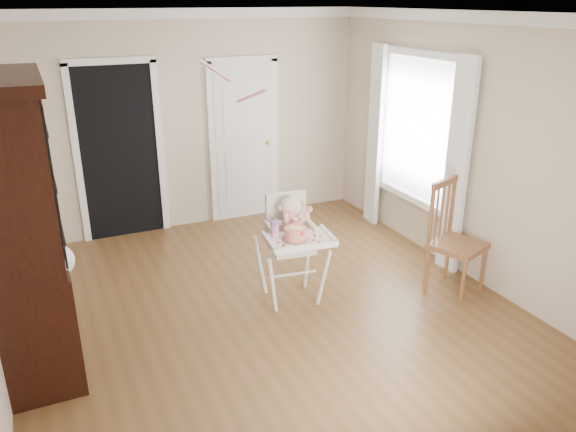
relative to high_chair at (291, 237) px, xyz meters
name	(u,v)px	position (x,y,z in m)	size (l,w,h in m)	color
floor	(269,310)	(-0.29, -0.12, -0.67)	(5.00, 5.00, 0.00)	brown
ceiling	(265,13)	(-0.29, -0.12, 2.03)	(5.00, 5.00, 0.00)	white
wall_back	(190,123)	(-0.29, 2.38, 0.68)	(4.50, 4.50, 0.00)	beige
wall_right	(468,149)	(1.96, -0.12, 0.68)	(5.00, 5.00, 0.00)	beige
crown_molding	(265,21)	(-0.29, -0.12, 1.97)	(4.50, 5.00, 0.12)	white
doorway	(119,149)	(-1.19, 2.37, 0.44)	(1.06, 0.05, 2.22)	black
closet_door	(244,143)	(0.41, 2.36, 0.36)	(0.96, 0.09, 2.13)	white
window_right	(415,139)	(1.89, 0.68, 0.62)	(0.13, 1.84, 2.30)	white
high_chair	(291,237)	(0.00, 0.00, 0.00)	(0.70, 0.84, 1.09)	white
baby	(291,222)	(0.01, 0.03, 0.15)	(0.31, 0.25, 0.47)	beige
cake	(296,234)	(-0.07, -0.25, 0.14)	(0.26, 0.26, 0.12)	silver
sippy_cup	(275,228)	(-0.22, -0.11, 0.17)	(0.08, 0.08, 0.20)	pink
china_cabinet	(24,230)	(-2.28, -0.05, 0.49)	(0.61, 1.37, 2.32)	black
dining_chair	(455,242)	(1.56, -0.51, -0.13)	(0.60, 0.60, 1.15)	brown
streamer	(216,71)	(-0.60, 0.27, 1.56)	(0.03, 0.50, 0.02)	pink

